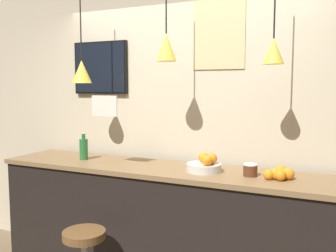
{
  "coord_description": "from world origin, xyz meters",
  "views": [
    {
      "loc": [
        1.29,
        -2.23,
        1.75
      ],
      "look_at": [
        0.0,
        0.56,
        1.42
      ],
      "focal_mm": 40.0,
      "sensor_mm": 36.0,
      "label": 1
    }
  ],
  "objects_px": {
    "fruit_bowl": "(205,165)",
    "juice_bottle": "(84,149)",
    "spread_jar": "(250,170)",
    "mounted_tv": "(100,68)"
  },
  "relations": [
    {
      "from": "juice_bottle",
      "to": "spread_jar",
      "type": "height_order",
      "value": "juice_bottle"
    },
    {
      "from": "spread_jar",
      "to": "mounted_tv",
      "type": "relative_size",
      "value": 0.18
    },
    {
      "from": "fruit_bowl",
      "to": "mounted_tv",
      "type": "height_order",
      "value": "mounted_tv"
    },
    {
      "from": "juice_bottle",
      "to": "mounted_tv",
      "type": "relative_size",
      "value": 0.39
    },
    {
      "from": "spread_jar",
      "to": "mounted_tv",
      "type": "distance_m",
      "value": 1.84
    },
    {
      "from": "juice_bottle",
      "to": "fruit_bowl",
      "type": "bearing_deg",
      "value": -0.04
    },
    {
      "from": "juice_bottle",
      "to": "spread_jar",
      "type": "relative_size",
      "value": 2.23
    },
    {
      "from": "fruit_bowl",
      "to": "juice_bottle",
      "type": "bearing_deg",
      "value": 179.96
    },
    {
      "from": "spread_jar",
      "to": "fruit_bowl",
      "type": "bearing_deg",
      "value": -179.87
    },
    {
      "from": "fruit_bowl",
      "to": "juice_bottle",
      "type": "relative_size",
      "value": 1.17
    }
  ]
}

